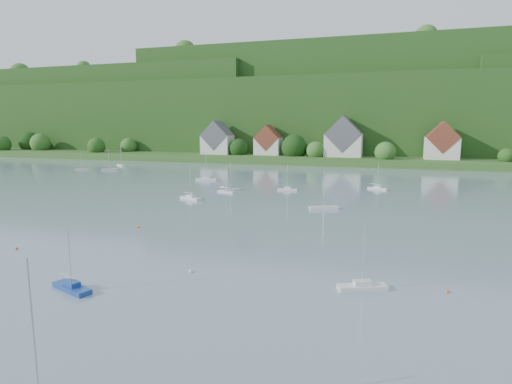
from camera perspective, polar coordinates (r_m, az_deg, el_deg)
far_shore_strip at (r=205.70m, az=10.60°, el=4.56°), size 600.00×60.00×3.00m
forested_ridge at (r=273.32m, az=12.61°, el=10.07°), size 620.00×181.22×69.89m
village_building_0 at (r=206.76m, az=-5.21°, el=6.93°), size 14.00×10.40×16.00m
village_building_1 at (r=200.42m, az=1.67°, el=6.68°), size 12.00×9.36×14.00m
village_building_2 at (r=192.74m, az=11.72°, el=6.85°), size 16.00×11.44×18.00m
village_building_3 at (r=190.84m, az=23.74°, el=6.00°), size 13.00×10.40×15.50m
near_sailboat_1 at (r=49.28m, az=-23.57°, el=-11.61°), size 5.48×3.17×7.14m
near_sailboat_3 at (r=46.87m, az=14.12°, el=-12.18°), size 5.30×3.33×6.95m
mooring_buoy_0 at (r=68.20m, az=-29.55°, el=-6.72°), size 0.39×0.39×0.39m
mooring_buoy_1 at (r=51.21m, az=-8.76°, el=-10.63°), size 0.48×0.48×0.48m
mooring_buoy_2 at (r=49.12m, az=24.32°, el=-12.24°), size 0.40×0.40×0.40m
mooring_buoy_3 at (r=74.10m, az=-15.61°, el=-4.67°), size 0.47×0.47×0.47m
far_sailboat_cluster at (r=123.00m, az=11.86°, el=1.04°), size 199.45×73.38×8.71m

